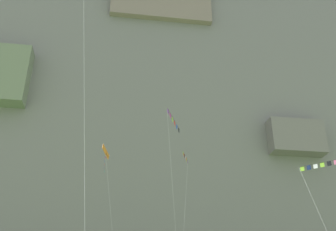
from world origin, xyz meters
TOP-DOWN VIEW (x-y plane):
  - cliff_face at (-0.02, 61.23)m, footprint 180.00×25.18m
  - kite_banner_far_right at (-0.20, 35.89)m, footprint 2.32×7.88m
  - kite_banner_upper_mid at (1.34, 38.11)m, footprint 2.58×5.90m
  - kite_diamond_high_right at (-7.26, 37.15)m, footprint 3.23×2.92m
  - kite_banner_mid_center at (9.24, 24.08)m, footprint 2.46×7.01m

SIDE VIEW (x-z plane):
  - kite_banner_mid_center at x=9.24m, z-range 5.60..19.93m
  - kite_banner_upper_mid at x=1.34m, z-range 7.45..27.13m
  - kite_diamond_high_right at x=-7.26m, z-range 8.41..28.49m
  - kite_banner_far_right at x=-0.20m, z-range 10.13..33.24m
  - cliff_face at x=-0.02m, z-range 0.00..75.53m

